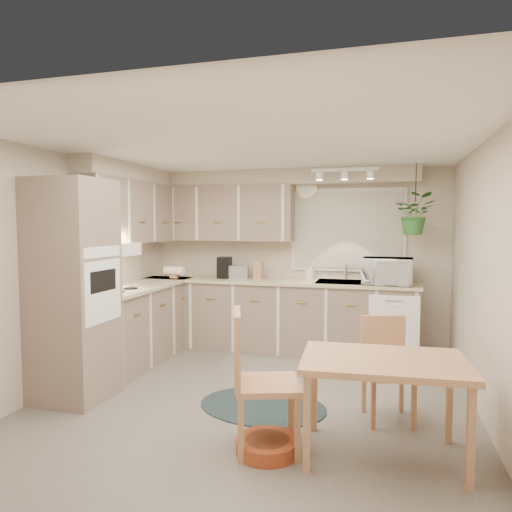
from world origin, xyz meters
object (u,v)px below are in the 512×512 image
(chair_back, at_px, (388,370))
(braided_rug, at_px, (263,406))
(microwave, at_px, (387,268))
(dining_table, at_px, (383,408))
(pet_bed, at_px, (267,446))
(chair_left, at_px, (267,380))

(chair_back, distance_m, braided_rug, 1.19)
(chair_back, distance_m, microwave, 1.93)
(dining_table, xyz_separation_m, braided_rug, (-1.06, 0.64, -0.36))
(pet_bed, distance_m, microwave, 2.96)
(microwave, bearing_deg, chair_back, -86.35)
(pet_bed, relative_size, microwave, 0.78)
(dining_table, bearing_deg, microwave, 89.03)
(pet_bed, bearing_deg, dining_table, 12.28)
(dining_table, xyz_separation_m, chair_back, (0.05, 0.65, 0.07))
(chair_back, bearing_deg, chair_left, 25.64)
(chair_back, relative_size, pet_bed, 1.88)
(braided_rug, bearing_deg, dining_table, -31.25)
(chair_left, relative_size, chair_back, 1.20)
(microwave, bearing_deg, dining_table, -87.45)
(chair_left, bearing_deg, microwave, 143.13)
(chair_left, height_order, microwave, microwave)
(chair_left, bearing_deg, dining_table, 79.31)
(chair_left, bearing_deg, chair_back, 112.74)
(dining_table, xyz_separation_m, chair_left, (-0.83, -0.11, 0.16))
(chair_back, relative_size, microwave, 1.47)
(chair_back, height_order, microwave, microwave)
(chair_left, distance_m, pet_bed, 0.47)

